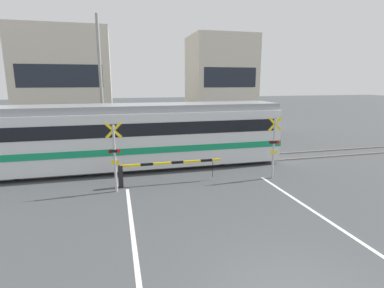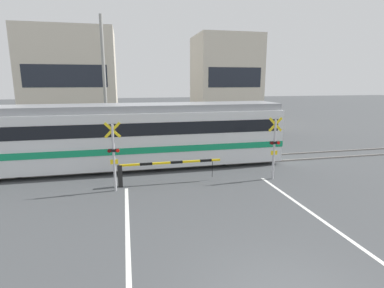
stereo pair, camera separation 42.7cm
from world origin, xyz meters
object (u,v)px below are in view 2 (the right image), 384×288
(crossing_barrier_far, at_px, (205,139))
(pedestrian, at_px, (181,129))
(crossing_signal_left, at_px, (114,154))
(crossing_signal_right, at_px, (274,146))
(crossing_barrier_near, at_px, (152,168))
(commuter_train, at_px, (127,134))

(crossing_barrier_far, distance_m, pedestrian, 3.67)
(crossing_signal_left, relative_size, pedestrian, 1.83)
(crossing_signal_left, relative_size, crossing_signal_right, 1.00)
(crossing_barrier_near, bearing_deg, pedestrian, 71.82)
(commuter_train, height_order, crossing_barrier_far, commuter_train)
(crossing_signal_right, xyz_separation_m, pedestrian, (-2.55, 10.20, -0.71))
(crossing_barrier_near, distance_m, pedestrian, 10.25)
(crossing_signal_left, bearing_deg, commuter_train, 80.76)
(crossing_barrier_near, bearing_deg, commuter_train, 108.81)
(commuter_train, bearing_deg, crossing_signal_left, -99.24)
(crossing_signal_left, height_order, pedestrian, crossing_signal_left)
(crossing_signal_left, distance_m, crossing_signal_right, 7.35)
(crossing_signal_left, xyz_separation_m, pedestrian, (4.80, 10.20, -0.71))
(commuter_train, distance_m, crossing_barrier_far, 6.15)
(crossing_barrier_near, relative_size, crossing_signal_left, 1.59)
(crossing_barrier_far, distance_m, crossing_signal_left, 8.84)
(crossing_signal_right, relative_size, pedestrian, 1.83)
(crossing_signal_left, bearing_deg, crossing_barrier_near, 16.30)
(crossing_signal_left, distance_m, pedestrian, 11.30)
(crossing_barrier_near, distance_m, crossing_barrier_far, 7.45)
(crossing_barrier_near, bearing_deg, crossing_barrier_far, 56.21)
(commuter_train, xyz_separation_m, crossing_signal_right, (6.78, -3.50, -0.19))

